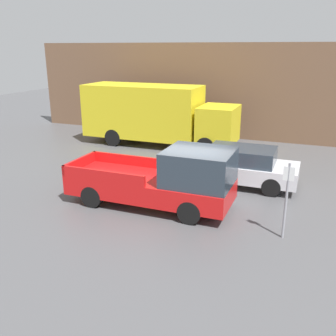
# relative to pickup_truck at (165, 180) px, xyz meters

# --- Properties ---
(ground_plane) EXTENTS (60.00, 60.00, 0.00)m
(ground_plane) POSITION_rel_pickup_truck_xyz_m (0.75, 0.58, -0.98)
(ground_plane) COLOR #4C4C4F
(building_wall) EXTENTS (28.00, 0.15, 5.48)m
(building_wall) POSITION_rel_pickup_truck_xyz_m (0.75, 10.94, 1.76)
(building_wall) COLOR brown
(building_wall) RESTS_ON ground
(pickup_truck) EXTENTS (5.64, 2.06, 2.13)m
(pickup_truck) POSITION_rel_pickup_truck_xyz_m (0.00, 0.00, 0.00)
(pickup_truck) COLOR red
(pickup_truck) RESTS_ON ground
(car) EXTENTS (4.61, 1.92, 1.51)m
(car) POSITION_rel_pickup_truck_xyz_m (1.86, 3.18, -0.21)
(car) COLOR silver
(car) RESTS_ON ground
(delivery_truck) EXTENTS (8.43, 2.56, 3.26)m
(delivery_truck) POSITION_rel_pickup_truck_xyz_m (-3.79, 7.83, 0.77)
(delivery_truck) COLOR gold
(delivery_truck) RESTS_ON ground
(parking_sign) EXTENTS (0.30, 0.07, 2.24)m
(parking_sign) POSITION_rel_pickup_truck_xyz_m (3.96, -0.78, 0.29)
(parking_sign) COLOR gray
(parking_sign) RESTS_ON ground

